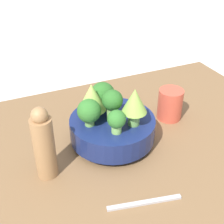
{
  "coord_description": "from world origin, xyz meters",
  "views": [
    {
      "loc": [
        -0.3,
        -0.6,
        0.55
      ],
      "look_at": [
        -0.04,
        0.0,
        0.13
      ],
      "focal_mm": 50.0,
      "sensor_mm": 36.0,
      "label": 1
    }
  ],
  "objects_px": {
    "bowl": "(112,128)",
    "cup": "(170,104)",
    "fork": "(144,203)",
    "pepper_mill": "(44,145)"
  },
  "relations": [
    {
      "from": "cup",
      "to": "fork",
      "type": "relative_size",
      "value": 0.57
    },
    {
      "from": "bowl",
      "to": "pepper_mill",
      "type": "xyz_separation_m",
      "value": [
        -0.19,
        -0.05,
        0.05
      ]
    },
    {
      "from": "bowl",
      "to": "pepper_mill",
      "type": "distance_m",
      "value": 0.2
    },
    {
      "from": "bowl",
      "to": "cup",
      "type": "relative_size",
      "value": 2.42
    },
    {
      "from": "pepper_mill",
      "to": "fork",
      "type": "relative_size",
      "value": 1.14
    },
    {
      "from": "cup",
      "to": "pepper_mill",
      "type": "distance_m",
      "value": 0.4
    },
    {
      "from": "pepper_mill",
      "to": "fork",
      "type": "distance_m",
      "value": 0.25
    },
    {
      "from": "bowl",
      "to": "pepper_mill",
      "type": "relative_size",
      "value": 1.21
    },
    {
      "from": "bowl",
      "to": "fork",
      "type": "xyz_separation_m",
      "value": [
        -0.02,
        -0.22,
        -0.04
      ]
    },
    {
      "from": "bowl",
      "to": "fork",
      "type": "distance_m",
      "value": 0.23
    }
  ]
}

